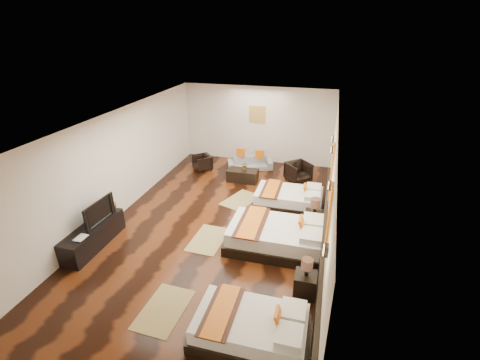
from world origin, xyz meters
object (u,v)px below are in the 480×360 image
(figurine, at_px, (110,204))
(tv_console, at_px, (94,236))
(bed_near, at_px, (252,328))
(tv, at_px, (96,211))
(bed_far, at_px, (290,198))
(armchair_left, at_px, (202,162))
(table_plant, at_px, (245,166))
(coffee_table, at_px, (243,175))
(nightstand_b, at_px, (314,219))
(nightstand_a, at_px, (305,282))
(sofa, at_px, (250,163))
(bed_mid, at_px, (278,236))
(book, at_px, (77,237))
(armchair_right, at_px, (298,172))

(figurine, bearing_deg, tv_console, -90.00)
(bed_near, xyz_separation_m, tv, (-4.14, 1.77, 0.59))
(bed_far, relative_size, tv_console, 1.07)
(armchair_left, relative_size, table_plant, 2.23)
(coffee_table, bearing_deg, figurine, -123.90)
(figurine, xyz_separation_m, table_plant, (2.53, 3.69, -0.17))
(nightstand_b, relative_size, figurine, 2.84)
(tv_console, distance_m, coffee_table, 5.06)
(bed_far, xyz_separation_m, nightstand_a, (0.75, -3.41, 0.04))
(bed_near, xyz_separation_m, sofa, (-1.73, 7.05, -0.02))
(bed_mid, relative_size, tv, 2.32)
(tv_console, bearing_deg, table_plant, 60.32)
(tv, bearing_deg, book, 178.17)
(nightstand_a, distance_m, armchair_left, 6.71)
(bed_mid, bearing_deg, tv_console, -165.73)
(nightstand_a, height_order, table_plant, nightstand_a)
(nightstand_b, distance_m, figurine, 5.12)
(nightstand_b, relative_size, tv, 0.91)
(armchair_right, bearing_deg, nightstand_a, -124.72)
(tv_console, xyz_separation_m, book, (0.00, -0.50, 0.29))
(sofa, xyz_separation_m, table_plant, (0.07, -1.02, 0.30))
(bed_far, xyz_separation_m, armchair_left, (-3.37, 1.88, 0.02))
(nightstand_b, distance_m, armchair_right, 2.97)
(bed_near, xyz_separation_m, bed_far, (0.00, 4.69, 0.00))
(bed_mid, distance_m, sofa, 4.73)
(book, distance_m, table_plant, 5.55)
(nightstand_b, distance_m, book, 5.55)
(book, relative_size, armchair_left, 0.48)
(bed_mid, bearing_deg, table_plant, 116.24)
(armchair_right, bearing_deg, armchair_left, 136.16)
(bed_far, distance_m, coffee_table, 2.18)
(figurine, distance_m, coffee_table, 4.44)
(nightstand_a, height_order, nightstand_b, nightstand_b)
(bed_near, height_order, nightstand_b, nightstand_b)
(bed_far, distance_m, figurine, 4.83)
(nightstand_a, relative_size, table_plant, 3.06)
(bed_near, distance_m, sofa, 7.26)
(book, relative_size, sofa, 0.18)
(book, distance_m, figurine, 1.26)
(bed_mid, relative_size, tv_console, 1.28)
(bed_far, height_order, nightstand_a, nightstand_a)
(bed_near, distance_m, tv_console, 4.48)
(tv_console, distance_m, tv, 0.59)
(bed_far, xyz_separation_m, table_plant, (-1.66, 1.34, 0.28))
(bed_far, xyz_separation_m, armchair_right, (0.05, 1.79, 0.07))
(sofa, relative_size, armchair_left, 2.63)
(table_plant, bearing_deg, armchair_right, 14.77)
(bed_mid, bearing_deg, sofa, 111.55)
(bed_near, bearing_deg, bed_mid, 89.89)
(bed_mid, height_order, tv, tv)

